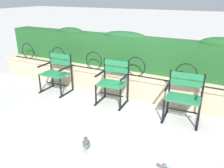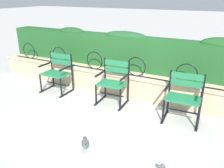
{
  "view_description": "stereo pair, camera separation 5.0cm",
  "coord_description": "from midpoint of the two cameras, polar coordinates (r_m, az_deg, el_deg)",
  "views": [
    {
      "loc": [
        1.85,
        -3.5,
        2.17
      ],
      "look_at": [
        0.0,
        0.15,
        0.55
      ],
      "focal_mm": 36.84,
      "sensor_mm": 36.0,
      "label": 1
    },
    {
      "loc": [
        1.9,
        -3.48,
        2.17
      ],
      "look_at": [
        0.0,
        0.15,
        0.55
      ],
      "focal_mm": 36.84,
      "sensor_mm": 36.0,
      "label": 2
    }
  ],
  "objects": [
    {
      "name": "park_chair_centre",
      "position": [
        4.76,
        -0.01,
        0.69
      ],
      "size": [
        0.61,
        0.55,
        0.9
      ],
      "color": "#237547",
      "rests_on": "ground"
    },
    {
      "name": "hedge_row",
      "position": [
        5.32,
        5.78,
        7.96
      ],
      "size": [
        7.14,
        0.46,
        0.88
      ],
      "color": "#1E5123",
      "rests_on": "stone_wall"
    },
    {
      "name": "iron_arch_fence",
      "position": [
        5.07,
        0.7,
        4.71
      ],
      "size": [
        6.75,
        0.02,
        0.42
      ],
      "color": "black",
      "rests_on": "stone_wall"
    },
    {
      "name": "ground_plane",
      "position": [
        4.51,
        -1.17,
        -7.12
      ],
      "size": [
        60.0,
        60.0,
        0.0
      ],
      "primitive_type": "plane",
      "color": "#B7B5AF"
    },
    {
      "name": "park_chair_right",
      "position": [
        4.3,
        17.11,
        -2.75
      ],
      "size": [
        0.65,
        0.55,
        0.86
      ],
      "color": "#237547",
      "rests_on": "ground"
    },
    {
      "name": "stone_wall",
      "position": [
        5.17,
        3.71,
        -0.08
      ],
      "size": [
        7.28,
        0.41,
        0.52
      ],
      "color": "tan",
      "rests_on": "ground"
    },
    {
      "name": "park_chair_left",
      "position": [
        5.49,
        -13.81,
        2.96
      ],
      "size": [
        0.64,
        0.53,
        0.88
      ],
      "color": "#237547",
      "rests_on": "ground"
    },
    {
      "name": "pigeon_far_side",
      "position": [
        3.51,
        -6.86,
        -14.4
      ],
      "size": [
        0.21,
        0.25,
        0.22
      ],
      "color": "#5B5B66",
      "rests_on": "ground"
    }
  ]
}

